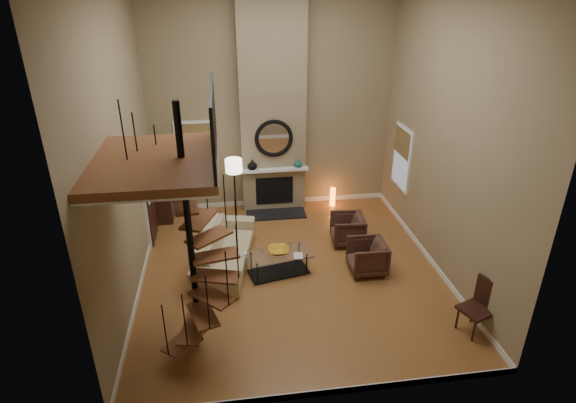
{
  "coord_description": "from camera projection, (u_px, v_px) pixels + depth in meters",
  "views": [
    {
      "loc": [
        -1.2,
        -8.01,
        5.45
      ],
      "look_at": [
        0.0,
        0.4,
        1.4
      ],
      "focal_mm": 29.15,
      "sensor_mm": 36.0,
      "label": 1
    }
  ],
  "objects": [
    {
      "name": "vase_left",
      "position": [
        252.0,
        165.0,
        11.55
      ],
      "size": [
        0.24,
        0.24,
        0.25
      ],
      "primitive_type": "imported",
      "color": "black",
      "rests_on": "mantel"
    },
    {
      "name": "firebox",
      "position": [
        274.0,
        191.0,
        11.98
      ],
      "size": [
        0.95,
        0.02,
        0.72
      ],
      "primitive_type": "cube",
      "color": "black",
      "rests_on": "chimney_breast"
    },
    {
      "name": "window_back",
      "position": [
        196.0,
        150.0,
        11.6
      ],
      "size": [
        1.02,
        0.06,
        1.52
      ],
      "color": "white",
      "rests_on": "back_wall"
    },
    {
      "name": "accent_lamp",
      "position": [
        333.0,
        197.0,
        12.35
      ],
      "size": [
        0.14,
        0.14,
        0.5
      ],
      "primitive_type": "cylinder",
      "color": "orange",
      "rests_on": "ground"
    },
    {
      "name": "floor_lamp",
      "position": [
        234.0,
        171.0,
        10.87
      ],
      "size": [
        0.39,
        0.39,
        1.71
      ],
      "color": "black",
      "rests_on": "ground"
    },
    {
      "name": "hearth",
      "position": [
        276.0,
        214.0,
        11.95
      ],
      "size": [
        1.5,
        0.6,
        0.04
      ],
      "primitive_type": "cube",
      "color": "black",
      "rests_on": "ground"
    },
    {
      "name": "back_wall",
      "position": [
        272.0,
        102.0,
        11.38
      ],
      "size": [
        6.0,
        0.02,
        5.5
      ],
      "primitive_type": "cube",
      "color": "#91805D",
      "rests_on": "ground"
    },
    {
      "name": "entry_door",
      "position": [
        148.0,
        197.0,
        10.44
      ],
      "size": [
        0.1,
        1.05,
        2.16
      ],
      "color": "white",
      "rests_on": "ground"
    },
    {
      "name": "mirror_frame",
      "position": [
        274.0,
        138.0,
        11.36
      ],
      "size": [
        0.94,
        0.1,
        0.94
      ],
      "primitive_type": "torus",
      "rotation": [
        1.57,
        0.0,
        0.0
      ],
      "color": "black",
      "rests_on": "chimney_breast"
    },
    {
      "name": "mirror_disc",
      "position": [
        274.0,
        138.0,
        11.37
      ],
      "size": [
        0.8,
        0.01,
        0.8
      ],
      "primitive_type": "cylinder",
      "rotation": [
        1.57,
        0.0,
        0.0
      ],
      "color": "white",
      "rests_on": "chimney_breast"
    },
    {
      "name": "spiral_stair",
      "position": [
        192.0,
        247.0,
        7.06
      ],
      "size": [
        1.47,
        1.47,
        4.06
      ],
      "color": "black",
      "rests_on": "ground"
    },
    {
      "name": "hutch",
      "position": [
        162.0,
        183.0,
        11.42
      ],
      "size": [
        0.4,
        0.85,
        1.9
      ],
      "primitive_type": "cube",
      "color": "black",
      "rests_on": "ground"
    },
    {
      "name": "vase_right",
      "position": [
        298.0,
        163.0,
        11.7
      ],
      "size": [
        0.2,
        0.2,
        0.21
      ],
      "primitive_type": "imported",
      "color": "#19585A",
      "rests_on": "mantel"
    },
    {
      "name": "sofa",
      "position": [
        225.0,
        248.0,
        9.73
      ],
      "size": [
        1.43,
        2.58,
        0.71
      ],
      "primitive_type": "imported",
      "rotation": [
        0.0,
        0.0,
        1.37
      ],
      "color": "tan",
      "rests_on": "ground"
    },
    {
      "name": "left_wall",
      "position": [
        120.0,
        152.0,
        8.09
      ],
      "size": [
        0.02,
        6.5,
        5.5
      ],
      "primitive_type": "cube",
      "color": "#91805D",
      "rests_on": "ground"
    },
    {
      "name": "window_right",
      "position": [
        402.0,
        157.0,
        11.13
      ],
      "size": [
        0.06,
        1.02,
        1.52
      ],
      "color": "white",
      "rests_on": "right_wall"
    },
    {
      "name": "baseboard_left",
      "position": [
        142.0,
        280.0,
        9.25
      ],
      "size": [
        0.02,
        6.5,
        0.12
      ],
      "primitive_type": "cube",
      "color": "white",
      "rests_on": "ground"
    },
    {
      "name": "loft",
      "position": [
        163.0,
        158.0,
        6.4
      ],
      "size": [
        1.7,
        2.2,
        1.09
      ],
      "color": "brown",
      "rests_on": "left_wall"
    },
    {
      "name": "book",
      "position": [
        297.0,
        256.0,
        9.31
      ],
      "size": [
        0.21,
        0.27,
        0.02
      ],
      "primitive_type": "imported",
      "rotation": [
        0.0,
        0.0,
        -0.14
      ],
      "color": "gray",
      "rests_on": "coffee_table"
    },
    {
      "name": "mantel",
      "position": [
        275.0,
        170.0,
        11.65
      ],
      "size": [
        1.7,
        0.18,
        0.06
      ],
      "primitive_type": "cube",
      "color": "white",
      "rests_on": "chimney_breast"
    },
    {
      "name": "baseboard_front",
      "position": [
        324.0,
        393.0,
        6.74
      ],
      "size": [
        6.0,
        0.02,
        0.12
      ],
      "primitive_type": "cube",
      "color": "white",
      "rests_on": "ground"
    },
    {
      "name": "coffee_table",
      "position": [
        279.0,
        261.0,
        9.48
      ],
      "size": [
        1.42,
        0.91,
        0.48
      ],
      "color": "silver",
      "rests_on": "ground"
    },
    {
      "name": "side_chair",
      "position": [
        480.0,
        304.0,
        7.82
      ],
      "size": [
        0.61,
        0.61,
        0.99
      ],
      "color": "black",
      "rests_on": "ground"
    },
    {
      "name": "baseboard_back",
      "position": [
        273.0,
        202.0,
        12.53
      ],
      "size": [
        6.0,
        0.02,
        0.12
      ],
      "primitive_type": "cube",
      "color": "white",
      "rests_on": "ground"
    },
    {
      "name": "right_wall",
      "position": [
        447.0,
        137.0,
        8.86
      ],
      "size": [
        0.02,
        6.5,
        5.5
      ],
      "primitive_type": "cube",
      "color": "#91805D",
      "rests_on": "ground"
    },
    {
      "name": "ground",
      "position": [
        291.0,
        271.0,
        9.66
      ],
      "size": [
        6.0,
        6.5,
        0.01
      ],
      "primitive_type": "cube",
      "color": "#AE7238",
      "rests_on": "ground"
    },
    {
      "name": "armchair_near",
      "position": [
        350.0,
        229.0,
        10.54
      ],
      "size": [
        0.79,
        0.77,
        0.67
      ],
      "primitive_type": "imported",
      "rotation": [
        0.0,
        0.0,
        -1.66
      ],
      "color": "#482B21",
      "rests_on": "ground"
    },
    {
      "name": "chimney_breast",
      "position": [
        272.0,
        104.0,
        11.21
      ],
      "size": [
        1.6,
        0.38,
        5.5
      ],
      "primitive_type": "cube",
      "color": "#877858",
      "rests_on": "ground"
    },
    {
      "name": "front_wall",
      "position": [
        331.0,
        230.0,
        5.57
      ],
      "size": [
        6.0,
        0.02,
        5.5
      ],
      "primitive_type": "cube",
      "color": "#91805D",
      "rests_on": "ground"
    },
    {
      "name": "bowl",
      "position": [
        278.0,
        251.0,
        9.43
      ],
      "size": [
        0.42,
        0.42,
        0.1
      ],
      "primitive_type": "imported",
      "color": "gold",
      "rests_on": "coffee_table"
    },
    {
      "name": "armchair_far",
      "position": [
        370.0,
        256.0,
        9.5
      ],
      "size": [
        0.76,
        0.74,
        0.68
      ],
      "primitive_type": "imported",
      "rotation": [
        0.0,
        0.0,
        -1.59
      ],
      "color": "#482B21",
      "rests_on": "ground"
    },
    {
      "name": "baseboard_right",
      "position": [
        428.0,
        257.0,
        10.01
      ],
      "size": [
        0.02,
        6.5,
        0.12
      ],
      "primitive_type": "cube",
      "color": "white",
      "rests_on": "ground"
    }
  ]
}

